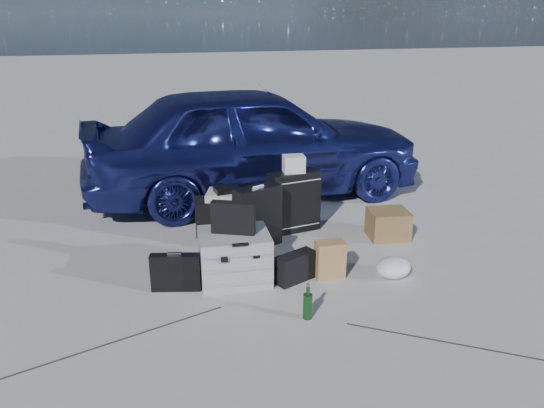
# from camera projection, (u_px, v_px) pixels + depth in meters

# --- Properties ---
(ground) EXTENTS (60.00, 60.00, 0.00)m
(ground) POSITION_uv_depth(u_px,v_px,m) (289.00, 284.00, 4.76)
(ground) COLOR #A9A9A4
(ground) RESTS_ON ground
(car) EXTENTS (4.40, 1.95, 1.47)m
(car) POSITION_uv_depth(u_px,v_px,m) (254.00, 141.00, 6.86)
(car) COLOR navy
(car) RESTS_ON ground
(pelican_case) EXTENTS (0.66, 0.55, 0.45)m
(pelican_case) POSITION_uv_depth(u_px,v_px,m) (234.00, 257.00, 4.77)
(pelican_case) COLOR #939598
(pelican_case) RESTS_ON ground
(laptop_bag) EXTENTS (0.39, 0.25, 0.29)m
(laptop_bag) POSITION_uv_depth(u_px,v_px,m) (233.00, 218.00, 4.66)
(laptop_bag) COLOR black
(laptop_bag) RESTS_ON pelican_case
(briefcase) EXTENTS (0.44, 0.20, 0.34)m
(briefcase) POSITION_uv_depth(u_px,v_px,m) (176.00, 272.00, 4.61)
(briefcase) COLOR black
(briefcase) RESTS_ON ground
(suitcase_left) EXTENTS (0.53, 0.35, 0.65)m
(suitcase_left) POSITION_uv_depth(u_px,v_px,m) (258.00, 217.00, 5.42)
(suitcase_left) COLOR black
(suitcase_left) RESTS_ON ground
(suitcase_right) EXTENTS (0.59, 0.29, 0.68)m
(suitcase_right) POSITION_uv_depth(u_px,v_px,m) (294.00, 202.00, 5.82)
(suitcase_right) COLOR black
(suitcase_right) RESTS_ON ground
(white_carton) EXTENTS (0.25, 0.21, 0.18)m
(white_carton) POSITION_uv_depth(u_px,v_px,m) (294.00, 164.00, 5.68)
(white_carton) COLOR silver
(white_carton) RESTS_ON suitcase_right
(duffel_bag) EXTENTS (0.80, 0.41, 0.38)m
(duffel_bag) POSITION_uv_depth(u_px,v_px,m) (230.00, 215.00, 5.85)
(duffel_bag) COLOR black
(duffel_bag) RESTS_ON ground
(flat_box_white) EXTENTS (0.53, 0.46, 0.08)m
(flat_box_white) POSITION_uv_depth(u_px,v_px,m) (228.00, 195.00, 5.78)
(flat_box_white) COLOR silver
(flat_box_white) RESTS_ON duffel_bag
(flat_box_black) EXTENTS (0.29, 0.22, 0.06)m
(flat_box_black) POSITION_uv_depth(u_px,v_px,m) (227.00, 189.00, 5.75)
(flat_box_black) COLOR black
(flat_box_black) RESTS_ON flat_box_white
(kraft_bag) EXTENTS (0.27, 0.17, 0.35)m
(kraft_bag) POSITION_uv_depth(u_px,v_px,m) (330.00, 260.00, 4.83)
(kraft_bag) COLOR #A98449
(kraft_bag) RESTS_ON ground
(cardboard_box) EXTENTS (0.45, 0.41, 0.31)m
(cardboard_box) POSITION_uv_depth(u_px,v_px,m) (388.00, 224.00, 5.70)
(cardboard_box) COLOR brown
(cardboard_box) RESTS_ON ground
(plastic_bag) EXTENTS (0.42, 0.39, 0.19)m
(plastic_bag) POSITION_uv_depth(u_px,v_px,m) (393.00, 267.00, 4.86)
(plastic_bag) COLOR silver
(plastic_bag) RESTS_ON ground
(messenger_bag) EXTENTS (0.41, 0.28, 0.27)m
(messenger_bag) POSITION_uv_depth(u_px,v_px,m) (296.00, 267.00, 4.77)
(messenger_bag) COLOR black
(messenger_bag) RESTS_ON ground
(green_bottle) EXTENTS (0.09, 0.09, 0.29)m
(green_bottle) POSITION_uv_depth(u_px,v_px,m) (308.00, 302.00, 4.18)
(green_bottle) COLOR black
(green_bottle) RESTS_ON ground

